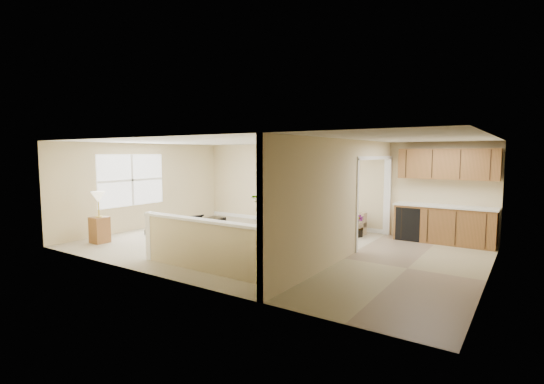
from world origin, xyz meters
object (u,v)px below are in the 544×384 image
Objects in this scene: piano_bench at (210,229)px; palm_plant at (268,206)px; accent_table at (281,213)px; small_plant at (357,227)px; lamp_stand at (99,221)px; piano at (178,215)px; loveseat at (338,222)px.

palm_plant reaches higher than piano_bench.
accent_table is 2.44m from small_plant.
palm_plant is 0.90× the size of lamp_stand.
piano is 2.17× the size of piano_bench.
palm_plant reaches higher than loveseat.
accent_table reaches higher than small_plant.
loveseat is 2.66× the size of small_plant.
accent_table is at bearing 179.33° from small_plant.
lamp_stand is (-2.07, -1.75, 0.26)m from piano_bench.
small_plant is 0.45× the size of lamp_stand.
lamp_stand is (-5.04, -4.25, 0.30)m from small_plant.
small_plant is at bearing 40.13° from lamp_stand.
small_plant is at bearing -4.60° from palm_plant.
piano is 1.17× the size of loveseat.
accent_table is 5.01m from lamp_stand.
piano is 3.05m from accent_table.
piano is 1.40× the size of lamp_stand.
piano_bench is 0.54× the size of loveseat.
accent_table is at bearing 77.97° from piano_bench.
piano is 4.84m from small_plant.
piano_bench is 0.65× the size of lamp_stand.
piano_bench is at bearing 12.96° from piano.
accent_table is at bearing -19.52° from palm_plant.
accent_table is at bearing -166.29° from loveseat.
piano_bench is 2.59m from accent_table.
lamp_stand reaches higher than palm_plant.
lamp_stand is at bearing -113.94° from palm_plant.
loveseat is 6.22m from lamp_stand.
loveseat reaches higher than piano_bench.
loveseat is 1.81m from accent_table.
loveseat is 2.38× the size of accent_table.
lamp_stand is at bearing -124.87° from loveseat.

